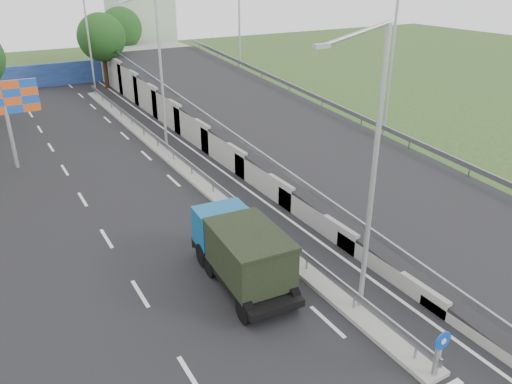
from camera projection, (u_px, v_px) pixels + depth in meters
road_surface at (150, 193)px, 28.15m from camera, size 26.00×90.00×0.04m
median at (174, 161)px, 32.63m from camera, size 1.00×44.00×0.20m
overpass_ramp at (272, 120)px, 35.37m from camera, size 10.00×50.00×3.50m
median_guardrail at (173, 151)px, 32.37m from camera, size 0.09×44.00×0.71m
sign_bollard at (439, 353)px, 15.02m from camera, size 0.64×0.23×1.67m
lamp_post_near at (370, 165)px, 16.12m from camera, size 2.74×0.18×10.08m
lamp_post_mid at (158, 67)px, 31.91m from camera, size 2.74×0.18×10.08m
lamp_post_far at (86, 34)px, 47.70m from camera, size 2.74×0.18×10.08m
blue_wall at (39, 76)px, 52.46m from camera, size 30.00×0.50×2.40m
church at (141, 22)px, 63.47m from camera, size 7.00×7.00×13.80m
billboard at (4, 103)px, 30.01m from camera, size 4.00×0.24×5.50m
tree_median_far at (101, 37)px, 50.40m from camera, size 4.80×4.80×7.60m
tree_ramp_far at (121, 28)px, 57.75m from camera, size 4.80×4.80×7.60m
dump_truck at (241, 250)px, 19.64m from camera, size 2.62×6.15×2.65m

